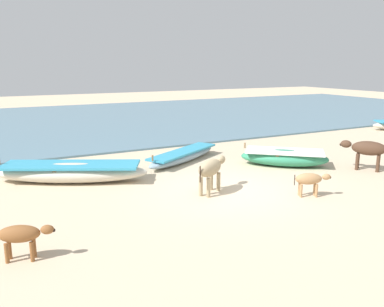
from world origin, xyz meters
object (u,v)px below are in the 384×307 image
fishing_boat_1 (71,172)px  fishing_boat_5 (183,156)px  cow_second_adult_dark (367,149)px  fishing_boat_2 (284,157)px  calf_near_brown (21,235)px  calf_far_tan (310,180)px  cow_adult_dun (211,169)px

fishing_boat_1 → fishing_boat_5: bearing=-142.8°
fishing_boat_1 → cow_second_adult_dark: size_ratio=3.36×
fishing_boat_2 → calf_near_brown: fishing_boat_2 is taller
fishing_boat_1 → fishing_boat_2: fishing_boat_1 is taller
fishing_boat_5 → cow_second_adult_dark: bearing=110.5°
fishing_boat_1 → calf_far_tan: 7.07m
fishing_boat_1 → calf_far_tan: bearing=167.7°
fishing_boat_5 → calf_far_tan: size_ratio=4.05×
cow_adult_dun → cow_second_adult_dark: size_ratio=0.99×
fishing_boat_2 → cow_second_adult_dark: cow_second_adult_dark is taller
calf_near_brown → calf_far_tan: (7.31, 0.31, -0.02)m
fishing_boat_5 → calf_far_tan: calf_far_tan is taller
calf_near_brown → calf_far_tan: bearing=22.2°
cow_adult_dun → fishing_boat_2: bearing=-12.2°
fishing_boat_2 → calf_near_brown: (-8.96, -3.30, 0.18)m
fishing_boat_2 → calf_near_brown: 9.55m
fishing_boat_2 → calf_far_tan: 3.41m
fishing_boat_5 → calf_near_brown: calf_near_brown is taller
fishing_boat_1 → calf_far_tan: (5.48, -4.46, 0.16)m
fishing_boat_1 → cow_second_adult_dark: (9.20, -3.24, 0.41)m
calf_far_tan → cow_second_adult_dark: size_ratio=0.69×
fishing_boat_2 → calf_far_tan: size_ratio=3.20×
calf_far_tan → calf_near_brown: bearing=-151.4°
fishing_boat_2 → calf_far_tan: (-1.64, -2.99, 0.16)m
fishing_boat_5 → calf_near_brown: bearing=11.9°
fishing_boat_2 → fishing_boat_5: fishing_boat_2 is taller
fishing_boat_5 → calf_near_brown: 8.22m
calf_near_brown → calf_far_tan: calf_near_brown is taller
calf_near_brown → fishing_boat_2: bearing=40.0°
fishing_boat_5 → calf_far_tan: 5.39m
fishing_boat_5 → cow_adult_dun: size_ratio=2.81×
fishing_boat_5 → cow_adult_dun: bearing=44.6°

